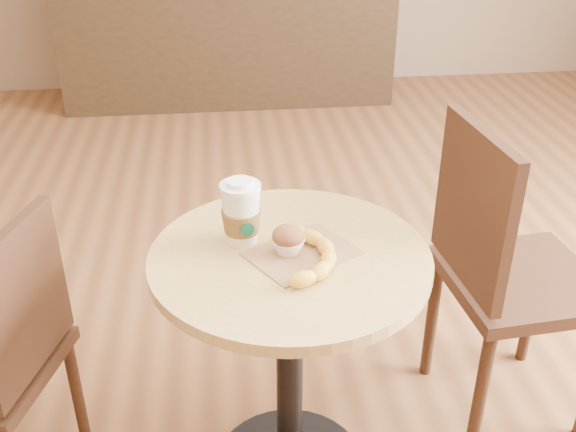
# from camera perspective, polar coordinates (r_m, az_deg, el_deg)

# --- Properties ---
(cafe_table) EXTENTS (0.67, 0.67, 0.75)m
(cafe_table) POSITION_cam_1_polar(r_m,az_deg,el_deg) (1.73, 0.15, -9.56)
(cafe_table) COLOR black
(cafe_table) RESTS_ON ground
(chair_right) EXTENTS (0.46, 0.46, 0.96)m
(chair_right) POSITION_cam_1_polar(r_m,az_deg,el_deg) (2.04, 17.77, -4.27)
(chair_right) COLOR #351F12
(chair_right) RESTS_ON ground
(service_counter) EXTENTS (2.30, 0.65, 1.04)m
(service_counter) POSITION_cam_1_polar(r_m,az_deg,el_deg) (4.77, -5.14, 15.97)
(service_counter) COLOR black
(service_counter) RESTS_ON ground
(kraft_bag) EXTENTS (0.30, 0.28, 0.00)m
(kraft_bag) POSITION_cam_1_polar(r_m,az_deg,el_deg) (1.60, 1.19, -3.16)
(kraft_bag) COLOR #966B48
(kraft_bag) RESTS_ON cafe_table
(coffee_cup) EXTENTS (0.10, 0.10, 0.16)m
(coffee_cup) POSITION_cam_1_polar(r_m,az_deg,el_deg) (1.61, -3.99, 0.13)
(coffee_cup) COLOR white
(coffee_cup) RESTS_ON cafe_table
(muffin) EXTENTS (0.08, 0.08, 0.07)m
(muffin) POSITION_cam_1_polar(r_m,az_deg,el_deg) (1.58, 0.02, -2.03)
(muffin) COLOR white
(muffin) RESTS_ON kraft_bag
(banana) EXTENTS (0.17, 0.28, 0.04)m
(banana) POSITION_cam_1_polar(r_m,az_deg,el_deg) (1.56, 2.06, -3.20)
(banana) COLOR gold
(banana) RESTS_ON kraft_bag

